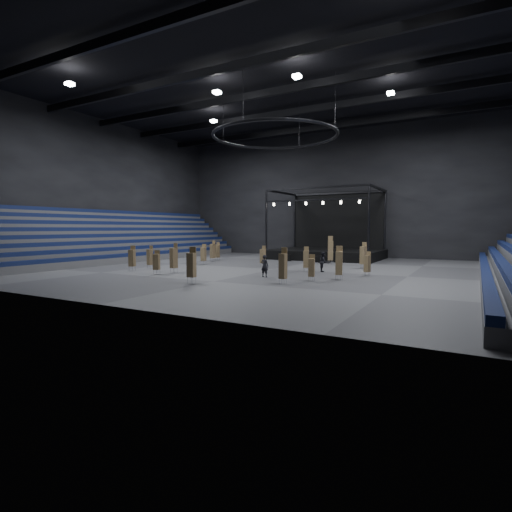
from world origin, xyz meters
The scene contains 31 objects.
floor centered at (0.00, 0.00, 0.00)m, with size 50.00×50.00×0.00m, color #4B4B4E.
ceiling centered at (0.00, 0.00, 18.00)m, with size 50.00×42.00×0.20m, color black.
wall_back centered at (0.00, 21.00, 9.00)m, with size 50.00×0.20×18.00m, color black.
wall_front centered at (0.00, -21.00, 9.00)m, with size 50.00×0.20×18.00m, color black.
wall_left centered at (-25.00, 0.00, 9.00)m, with size 0.20×42.00×18.00m, color black.
bleachers_left centered at (-22.94, 0.00, 1.73)m, with size 7.20×40.00×6.40m.
stage centered at (0.00, 16.24, 1.45)m, with size 14.00×10.00×9.20m.
truss_ring centered at (0.00, 0.00, 13.00)m, with size 12.30×12.30×5.15m.
roof_girders centered at (0.00, 0.00, 17.20)m, with size 49.00×30.35×0.70m.
floodlights centered at (0.00, -4.00, 16.60)m, with size 28.60×16.60×0.25m.
flight_case_left centered at (-3.15, 9.59, 0.38)m, with size 1.15×0.57×0.76m, color black.
flight_case_mid centered at (0.48, 9.72, 0.37)m, with size 1.11×0.56×0.74m, color black.
flight_case_right centered at (1.98, 9.16, 0.42)m, with size 1.26×0.63×0.84m, color black.
chair_stack_0 centered at (9.43, -1.31, 1.10)m, with size 0.55×0.55×2.10m.
chair_stack_1 centered at (6.49, -6.72, 1.09)m, with size 0.53×0.53×2.07m.
chair_stack_2 centered at (3.08, 8.01, 1.61)m, with size 0.73×0.73×3.19m.
chair_stack_3 centered at (-10.84, 5.85, 1.21)m, with size 0.53×0.53×2.32m.
chair_stack_4 centered at (-10.56, 4.43, 1.32)m, with size 0.59×0.59×2.56m.
chair_stack_5 centered at (5.24, -9.18, 1.36)m, with size 0.51×0.51×2.68m.
chair_stack_6 centered at (8.13, -5.07, 1.39)m, with size 0.63×0.63×2.69m.
chair_stack_7 centered at (-6.56, -7.36, 1.40)m, with size 0.65×0.65×2.71m.
chair_stack_8 centered at (-7.10, -9.02, 1.14)m, with size 0.65×0.65×2.13m.
chair_stack_9 centered at (-2.17, 1.62, 1.16)m, with size 0.53×0.53×2.22m.
chair_stack_10 centered at (-11.17, -7.96, 1.27)m, with size 0.65×0.65×2.41m.
chair_stack_11 centered at (-0.89, -11.99, 1.40)m, with size 0.62×0.62×2.69m.
chair_stack_12 centered at (7.52, 4.98, 1.37)m, with size 0.65×0.65×2.66m.
chair_stack_13 centered at (-9.18, 0.69, 1.21)m, with size 0.59×0.59×2.29m.
chair_stack_14 centered at (-11.13, -5.63, 1.21)m, with size 0.50×0.50×2.33m.
chair_stack_15 centered at (3.58, -0.60, 1.22)m, with size 0.56×0.56×2.35m.
man_center centered at (2.11, -6.11, 0.93)m, with size 0.68×0.44×1.85m, color black.
crew_member centered at (5.03, 0.13, 0.94)m, with size 0.91×0.71×1.87m, color black.
Camera 1 is at (17.48, -35.32, 4.06)m, focal length 28.00 mm.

